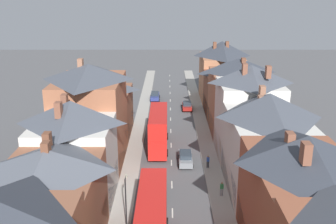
% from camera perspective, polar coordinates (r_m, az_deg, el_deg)
% --- Properties ---
extents(pavement_left, '(2.20, 104.00, 0.14)m').
position_cam_1_polar(pavement_left, '(58.92, -4.45, -4.03)').
color(pavement_left, '#A8A399').
rests_on(pavement_left, ground).
extents(pavement_right, '(2.20, 104.00, 0.14)m').
position_cam_1_polar(pavement_right, '(59.00, 5.50, -4.03)').
color(pavement_right, '#A8A399').
rests_on(pavement_right, ground).
extents(centre_line_dashes, '(0.14, 97.80, 0.01)m').
position_cam_1_polar(centre_line_dashes, '(56.90, 0.54, -4.84)').
color(centre_line_dashes, silver).
rests_on(centre_line_dashes, ground).
extents(terrace_row_left, '(8.00, 58.27, 14.37)m').
position_cam_1_polar(terrace_row_left, '(36.64, -15.51, -8.77)').
color(terrace_row_left, brown).
rests_on(terrace_row_left, ground).
extents(terrace_row_right, '(8.00, 79.90, 13.53)m').
position_cam_1_polar(terrace_row_right, '(46.11, 13.44, -3.04)').
color(terrace_row_right, '#935138').
rests_on(terrace_row_right, ground).
extents(double_decker_bus_lead, '(2.74, 10.80, 5.30)m').
position_cam_1_polar(double_decker_bus_lead, '(34.38, -2.28, -15.60)').
color(double_decker_bus_lead, red).
rests_on(double_decker_bus_lead, ground).
extents(double_decker_bus_mid_street, '(2.74, 10.80, 5.30)m').
position_cam_1_polar(double_decker_bus_mid_street, '(55.05, -1.33, -2.50)').
color(double_decker_bus_mid_street, red).
rests_on(double_decker_bus_mid_street, ground).
extents(car_near_blue, '(1.90, 3.86, 1.62)m').
position_cam_1_polar(car_near_blue, '(43.98, -1.71, -10.72)').
color(car_near_blue, '#4C515B').
rests_on(car_near_blue, ground).
extents(car_near_silver, '(1.90, 4.59, 1.66)m').
position_cam_1_polar(car_near_silver, '(79.88, -1.81, 2.36)').
color(car_near_silver, navy).
rests_on(car_near_silver, ground).
extents(car_parked_left_a, '(1.90, 3.90, 1.58)m').
position_cam_1_polar(car_parked_left_a, '(73.21, 2.87, 0.91)').
color(car_parked_left_a, maroon).
rests_on(car_parked_left_a, ground).
extents(car_parked_right_a, '(1.90, 4.60, 1.66)m').
position_cam_1_polar(car_parked_right_a, '(50.85, 2.64, -6.65)').
color(car_parked_right_a, gray).
rests_on(car_parked_right_a, ground).
extents(pedestrian_mid_left, '(0.36, 0.22, 1.61)m').
position_cam_1_polar(pedestrian_mid_left, '(43.51, 7.89, -10.90)').
color(pedestrian_mid_left, gray).
rests_on(pedestrian_mid_left, pavement_right).
extents(pedestrian_mid_right, '(0.36, 0.22, 1.61)m').
position_cam_1_polar(pedestrian_mid_right, '(49.67, 5.90, -7.08)').
color(pedestrian_mid_right, '#23232D').
rests_on(pedestrian_mid_right, pavement_right).
extents(street_lamp, '(0.20, 1.12, 5.50)m').
position_cam_1_polar(street_lamp, '(36.60, -6.03, -12.70)').
color(street_lamp, black).
rests_on(street_lamp, ground).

